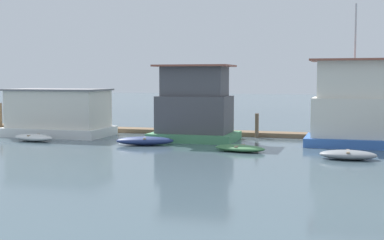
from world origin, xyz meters
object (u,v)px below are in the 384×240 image
(houseboat_green, at_px, (195,107))
(mooring_post_near_right, at_px, (257,126))
(mooring_post_centre, at_px, (1,116))
(dinghy_grey, at_px, (348,155))
(houseboat_white, at_px, (59,113))
(dinghy_navy, at_px, (145,141))
(dinghy_green, at_px, (240,148))
(mooring_post_near_left, at_px, (316,129))
(dinghy_white, at_px, (33,138))
(houseboat_blue, at_px, (351,107))

(houseboat_green, relative_size, mooring_post_near_right, 3.31)
(mooring_post_centre, bearing_deg, houseboat_green, -9.04)
(houseboat_green, relative_size, dinghy_grey, 1.94)
(houseboat_white, bearing_deg, dinghy_navy, -21.80)
(dinghy_green, bearing_deg, mooring_post_near_left, 62.34)
(dinghy_green, relative_size, mooring_post_near_left, 2.29)
(dinghy_white, bearing_deg, mooring_post_near_right, 24.56)
(houseboat_green, bearing_deg, houseboat_white, -179.04)
(mooring_post_near_right, xyz_separation_m, mooring_post_centre, (-20.64, 0.00, 0.22))
(mooring_post_centre, bearing_deg, dinghy_white, -41.43)
(houseboat_blue, height_order, dinghy_white, houseboat_blue)
(houseboat_white, height_order, dinghy_white, houseboat_white)
(houseboat_white, relative_size, dinghy_white, 2.36)
(mooring_post_centre, xyz_separation_m, mooring_post_near_left, (24.62, 0.00, -0.35))
(dinghy_white, bearing_deg, dinghy_navy, 1.59)
(houseboat_green, height_order, dinghy_navy, houseboat_green)
(mooring_post_near_left, bearing_deg, houseboat_white, -170.79)
(mooring_post_near_left, bearing_deg, mooring_post_centre, 180.00)
(houseboat_green, relative_size, dinghy_navy, 1.47)
(dinghy_green, distance_m, mooring_post_centre, 22.09)
(dinghy_navy, bearing_deg, mooring_post_near_left, 31.32)
(dinghy_grey, bearing_deg, houseboat_green, 149.84)
(dinghy_white, xyz_separation_m, dinghy_navy, (7.72, 0.21, 0.03))
(houseboat_white, relative_size, dinghy_green, 2.26)
(houseboat_blue, xyz_separation_m, dinghy_navy, (-12.09, -3.47, -2.06))
(dinghy_navy, bearing_deg, houseboat_white, 158.20)
(dinghy_white, relative_size, mooring_post_near_right, 1.83)
(houseboat_blue, height_order, mooring_post_centre, houseboat_blue)
(dinghy_grey, xyz_separation_m, mooring_post_centre, (-26.76, 8.39, 0.82))
(houseboat_blue, relative_size, mooring_post_near_right, 5.12)
(mooring_post_near_right, bearing_deg, houseboat_blue, -22.18)
(dinghy_white, xyz_separation_m, dinghy_green, (13.87, -0.87, -0.05))
(houseboat_blue, distance_m, dinghy_grey, 6.22)
(mooring_post_centre, height_order, mooring_post_near_left, mooring_post_centre)
(dinghy_white, bearing_deg, houseboat_blue, 10.54)
(dinghy_navy, distance_m, mooring_post_near_left, 11.55)
(houseboat_white, relative_size, mooring_post_near_right, 4.33)
(houseboat_green, xyz_separation_m, mooring_post_near_right, (3.67, 2.70, -1.36))
(dinghy_white, height_order, mooring_post_near_left, mooring_post_near_left)
(houseboat_blue, distance_m, mooring_post_near_left, 3.74)
(houseboat_green, height_order, mooring_post_near_left, houseboat_green)
(houseboat_white, bearing_deg, mooring_post_centre, 157.52)
(mooring_post_near_left, bearing_deg, dinghy_green, -117.66)
(dinghy_white, xyz_separation_m, mooring_post_near_right, (13.60, 6.21, 0.60))
(dinghy_green, height_order, dinghy_grey, dinghy_grey)
(dinghy_navy, bearing_deg, houseboat_green, 56.21)
(dinghy_white, bearing_deg, houseboat_white, 91.86)
(houseboat_green, xyz_separation_m, houseboat_blue, (9.88, 0.17, 0.13))
(dinghy_white, distance_m, dinghy_navy, 7.72)
(dinghy_white, xyz_separation_m, dinghy_grey, (19.72, -2.17, 0.00))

